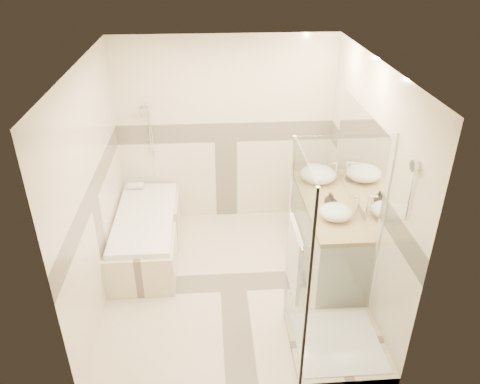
{
  "coord_description": "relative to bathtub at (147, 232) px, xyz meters",
  "views": [
    {
      "loc": [
        -0.22,
        -4.21,
        3.52
      ],
      "look_at": [
        0.1,
        0.25,
        1.05
      ],
      "focal_mm": 35.0,
      "sensor_mm": 36.0,
      "label": 1
    }
  ],
  "objects": [
    {
      "name": "amenity_bottle_a",
      "position": [
        2.13,
        -0.49,
        0.63
      ],
      "size": [
        0.11,
        0.11,
        0.18
      ],
      "primitive_type": "imported",
      "rotation": [
        0.0,
        0.0,
        0.41
      ],
      "color": "black",
      "rests_on": "vanity"
    },
    {
      "name": "faucet_far",
      "position": [
        2.35,
        -0.68,
        0.69
      ],
      "size": [
        0.11,
        0.03,
        0.26
      ],
      "color": "silver",
      "rests_on": "vanity"
    },
    {
      "name": "bathtub",
      "position": [
        0.0,
        0.0,
        0.0
      ],
      "size": [
        0.75,
        1.7,
        0.56
      ],
      "color": "beige",
      "rests_on": "ground"
    },
    {
      "name": "vessel_sink_near",
      "position": [
        2.13,
        0.18,
        0.63
      ],
      "size": [
        0.45,
        0.45,
        0.18
      ],
      "primitive_type": "ellipsoid",
      "color": "white",
      "rests_on": "vanity"
    },
    {
      "name": "vanity",
      "position": [
        2.15,
        -0.35,
        0.12
      ],
      "size": [
        0.58,
        1.62,
        0.85
      ],
      "color": "silver",
      "rests_on": "ground"
    },
    {
      "name": "rolled_towel",
      "position": [
        -0.18,
        0.66,
        0.3
      ],
      "size": [
        0.2,
        0.09,
        0.09
      ],
      "primitive_type": "cylinder",
      "rotation": [
        0.0,
        1.57,
        0.0
      ],
      "color": "silver",
      "rests_on": "bathtub"
    },
    {
      "name": "shower_enclosure",
      "position": [
        1.86,
        -1.62,
        0.2
      ],
      "size": [
        0.96,
        0.93,
        2.04
      ],
      "color": "beige",
      "rests_on": "ground"
    },
    {
      "name": "vessel_sink_far",
      "position": [
        2.13,
        -0.68,
        0.61
      ],
      "size": [
        0.36,
        0.36,
        0.14
      ],
      "primitive_type": "ellipsoid",
      "color": "white",
      "rests_on": "vanity"
    },
    {
      "name": "faucet_near",
      "position": [
        2.35,
        0.18,
        0.69
      ],
      "size": [
        0.1,
        0.03,
        0.25
      ],
      "color": "silver",
      "rests_on": "vanity"
    },
    {
      "name": "room",
      "position": [
        1.08,
        -0.64,
        0.95
      ],
      "size": [
        2.82,
        3.02,
        2.52
      ],
      "color": "beige",
      "rests_on": "ground"
    },
    {
      "name": "folded_towels",
      "position": [
        2.13,
        0.35,
        0.59
      ],
      "size": [
        0.17,
        0.28,
        0.09
      ],
      "primitive_type": "cube",
      "rotation": [
        0.0,
        0.0,
        0.01
      ],
      "color": "silver",
      "rests_on": "vanity"
    },
    {
      "name": "amenity_bottle_b",
      "position": [
        2.13,
        -0.41,
        0.62
      ],
      "size": [
        0.14,
        0.14,
        0.16
      ],
      "primitive_type": "imported",
      "rotation": [
        0.0,
        0.0,
        0.16
      ],
      "color": "black",
      "rests_on": "vanity"
    }
  ]
}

